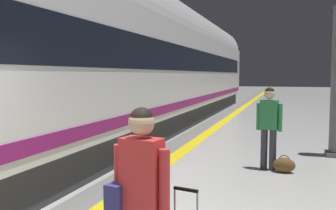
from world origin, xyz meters
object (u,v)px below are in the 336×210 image
high_speed_train (105,55)px  traveller_foreground (140,192)px  duffel_bag_near (284,165)px  passenger_near (269,122)px

high_speed_train → traveller_foreground: (3.58, -6.20, -1.52)m
traveller_foreground → high_speed_train: bearing=120.0°
duffel_bag_near → passenger_near: bearing=156.5°
traveller_foreground → duffel_bag_near: 5.05m
high_speed_train → passenger_near: 4.79m
high_speed_train → traveller_foreground: size_ratio=20.86×
high_speed_train → duffel_bag_near: 5.43m
passenger_near → duffel_bag_near: 0.91m
high_speed_train → duffel_bag_near: (4.70, -1.34, -2.35)m
high_speed_train → passenger_near: (4.38, -1.20, -1.51)m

